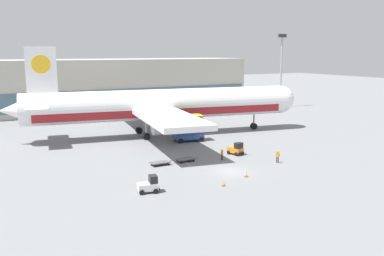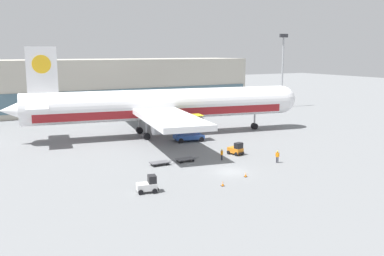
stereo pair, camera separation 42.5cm
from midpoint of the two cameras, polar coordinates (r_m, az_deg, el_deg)
ground_plane at (r=58.75m, az=5.36°, el=-5.82°), size 400.00×400.00×0.00m
terminal_building at (r=122.33m, az=-12.83°, el=5.64°), size 90.00×18.20×14.00m
light_mast at (r=127.45m, az=12.09°, el=8.25°), size 2.80×0.50×21.08m
airplane_main at (r=82.67m, az=-4.21°, el=2.99°), size 57.71×48.66×17.00m
scissor_lift_loader at (r=77.81m, az=-0.29°, el=-0.40°), size 5.63×4.12×4.77m
baggage_tug_foreground at (r=50.22m, az=-5.63°, el=-7.57°), size 2.69×2.09×2.00m
baggage_tug_mid at (r=68.10m, az=6.09°, el=-2.83°), size 2.13×2.71×2.00m
baggage_dolly_lead at (r=61.80m, az=-4.12°, el=-4.62°), size 3.70×1.50×0.48m
baggage_dolly_second at (r=63.63m, az=-0.70°, el=-4.16°), size 3.70×1.50×0.48m
ground_crew_near at (r=64.07m, az=11.51°, el=-3.62°), size 0.40×0.46×1.83m
ground_crew_far at (r=64.53m, az=4.18°, el=-3.44°), size 0.52×0.35×1.69m
traffic_cone_near at (r=56.48m, az=7.39°, el=-6.17°), size 0.40×0.40×0.66m
traffic_cone_far at (r=52.52m, az=4.36°, el=-7.41°), size 0.40×0.40×0.61m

